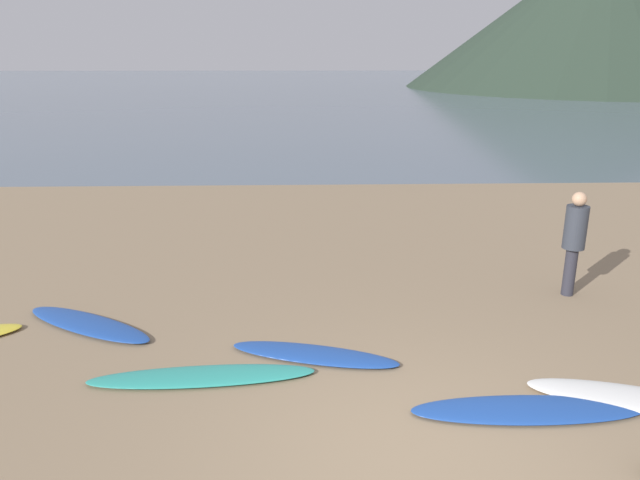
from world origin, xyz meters
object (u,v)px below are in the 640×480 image
object	(u,v)px
surfboard_3	(314,354)
person_0	(575,235)
surfboard_1	(88,324)
surfboard_2	(202,376)
surfboard_4	(528,410)
surfboard_5	(633,399)

from	to	relation	value
surfboard_3	person_0	bearing A→B (deg)	41.24
surfboard_3	person_0	world-z (taller)	person_0
surfboard_1	surfboard_3	distance (m)	3.19
surfboard_2	surfboard_3	xyz separation A→B (m)	(1.29, 0.47, 0.00)
surfboard_4	person_0	world-z (taller)	person_0
surfboard_1	surfboard_5	xyz separation A→B (m)	(6.42, -2.03, -0.00)
person_0	surfboard_4	bearing A→B (deg)	172.80
surfboard_2	person_0	xyz separation A→B (m)	(5.22, 2.33, 0.91)
surfboard_2	surfboard_4	world-z (taller)	surfboard_2
surfboard_1	surfboard_4	bearing A→B (deg)	7.72
surfboard_2	person_0	size ratio (longest dim) A/B	1.60
surfboard_1	surfboard_2	xyz separation A→B (m)	(1.76, -1.41, -0.01)
surfboard_1	surfboard_3	bearing A→B (deg)	13.23
surfboard_4	surfboard_5	world-z (taller)	surfboard_5
surfboard_2	surfboard_5	world-z (taller)	surfboard_5
surfboard_4	surfboard_1	bearing A→B (deg)	157.88
surfboard_5	person_0	size ratio (longest dim) A/B	1.34
surfboard_1	surfboard_3	size ratio (longest dim) A/B	1.04
surfboard_3	surfboard_5	size ratio (longest dim) A/B	0.97
surfboard_1	person_0	world-z (taller)	person_0
surfboard_3	surfboard_5	bearing A→B (deg)	-1.87
surfboard_2	surfboard_5	xyz separation A→B (m)	(4.67, -0.61, 0.00)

